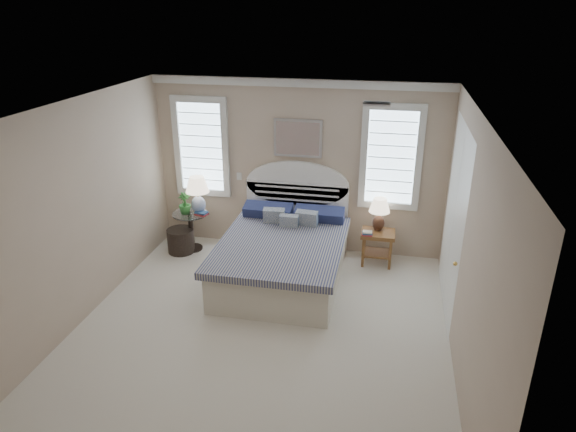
# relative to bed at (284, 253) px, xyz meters

# --- Properties ---
(floor) EXTENTS (4.50, 5.00, 0.01)m
(floor) POSITION_rel_bed_xyz_m (0.00, -1.46, -0.39)
(floor) COLOR beige
(floor) RESTS_ON ground
(ceiling) EXTENTS (4.50, 5.00, 0.01)m
(ceiling) POSITION_rel_bed_xyz_m (0.00, -1.46, 2.31)
(ceiling) COLOR silver
(ceiling) RESTS_ON wall_back
(wall_back) EXTENTS (4.50, 0.02, 2.70)m
(wall_back) POSITION_rel_bed_xyz_m (0.00, 1.04, 0.96)
(wall_back) COLOR tan
(wall_back) RESTS_ON floor
(wall_left) EXTENTS (0.02, 5.00, 2.70)m
(wall_left) POSITION_rel_bed_xyz_m (-2.25, -1.46, 0.96)
(wall_left) COLOR tan
(wall_left) RESTS_ON floor
(wall_right) EXTENTS (0.02, 5.00, 2.70)m
(wall_right) POSITION_rel_bed_xyz_m (2.25, -1.46, 0.96)
(wall_right) COLOR tan
(wall_right) RESTS_ON floor
(crown_molding) EXTENTS (4.50, 0.08, 0.12)m
(crown_molding) POSITION_rel_bed_xyz_m (0.00, 1.00, 2.25)
(crown_molding) COLOR silver
(crown_molding) RESTS_ON wall_back
(hvac_vent) EXTENTS (0.30, 0.20, 0.02)m
(hvac_vent) POSITION_rel_bed_xyz_m (1.20, -0.66, 2.29)
(hvac_vent) COLOR #B2B2B2
(hvac_vent) RESTS_ON ceiling
(switch_plate) EXTENTS (0.08, 0.01, 0.12)m
(switch_plate) POSITION_rel_bed_xyz_m (-0.95, 1.03, 0.76)
(switch_plate) COLOR silver
(switch_plate) RESTS_ON wall_back
(window_left) EXTENTS (0.90, 0.06, 1.60)m
(window_left) POSITION_rel_bed_xyz_m (-1.55, 1.02, 1.21)
(window_left) COLOR #C9E9FF
(window_left) RESTS_ON wall_back
(window_right) EXTENTS (0.90, 0.06, 1.60)m
(window_right) POSITION_rel_bed_xyz_m (1.40, 1.02, 1.21)
(window_right) COLOR #C9E9FF
(window_right) RESTS_ON wall_back
(painting) EXTENTS (0.74, 0.04, 0.58)m
(painting) POSITION_rel_bed_xyz_m (0.00, 1.00, 1.43)
(painting) COLOR silver
(painting) RESTS_ON wall_back
(closet_door) EXTENTS (0.02, 1.80, 2.40)m
(closet_door) POSITION_rel_bed_xyz_m (2.23, -0.26, 0.81)
(closet_door) COLOR white
(closet_door) RESTS_ON floor
(bed) EXTENTS (1.72, 2.28, 1.47)m
(bed) POSITION_rel_bed_xyz_m (0.00, 0.00, 0.00)
(bed) COLOR beige
(bed) RESTS_ON floor
(side_table_left) EXTENTS (0.56, 0.56, 0.63)m
(side_table_left) POSITION_rel_bed_xyz_m (-1.65, 0.59, 0.00)
(side_table_left) COLOR black
(side_table_left) RESTS_ON floor
(nightstand_right) EXTENTS (0.50, 0.40, 0.53)m
(nightstand_right) POSITION_rel_bed_xyz_m (1.30, 0.69, 0.00)
(nightstand_right) COLOR brown
(nightstand_right) RESTS_ON floor
(floor_pot) EXTENTS (0.45, 0.45, 0.39)m
(floor_pot) POSITION_rel_bed_xyz_m (-1.79, 0.47, -0.19)
(floor_pot) COLOR black
(floor_pot) RESTS_ON floor
(lamp_left) EXTENTS (0.41, 0.41, 0.60)m
(lamp_left) POSITION_rel_bed_xyz_m (-1.52, 0.65, 0.61)
(lamp_left) COLOR silver
(lamp_left) RESTS_ON side_table_left
(lamp_right) EXTENTS (0.40, 0.40, 0.51)m
(lamp_right) POSITION_rel_bed_xyz_m (1.29, 0.78, 0.45)
(lamp_right) COLOR black
(lamp_right) RESTS_ON nightstand_right
(potted_plant) EXTENTS (0.20, 0.20, 0.35)m
(potted_plant) POSITION_rel_bed_xyz_m (-1.71, 0.56, 0.42)
(potted_plant) COLOR #33722D
(potted_plant) RESTS_ON side_table_left
(books_left) EXTENTS (0.23, 0.19, 0.05)m
(books_left) POSITION_rel_bed_xyz_m (-1.45, 0.56, 0.27)
(books_left) COLOR maroon
(books_left) RESTS_ON side_table_left
(books_right) EXTENTS (0.16, 0.12, 0.06)m
(books_right) POSITION_rel_bed_xyz_m (1.14, 0.54, 0.17)
(books_right) COLOR maroon
(books_right) RESTS_ON nightstand_right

